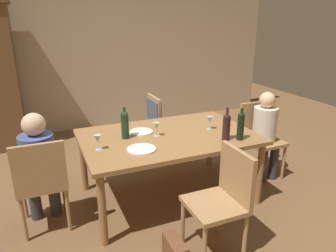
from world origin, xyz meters
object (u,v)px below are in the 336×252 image
at_px(chair_right_end, 259,134).
at_px(wine_glass_near_left, 210,120).
at_px(wine_glass_centre, 157,126).
at_px(chair_far_right, 159,119).
at_px(person_woman_host, 39,162).
at_px(wine_bottle_dark_red, 226,126).
at_px(wine_bottle_tall_green, 125,124).
at_px(handbag, 175,252).
at_px(dining_table, 168,141).
at_px(chair_left_end, 41,179).
at_px(wine_glass_near_right, 98,139).
at_px(person_man_bearded, 266,129).
at_px(wine_bottle_short_olive, 241,125).
at_px(dinner_plate_host, 141,132).
at_px(dinner_plate_guest_left, 141,149).
at_px(chair_near, 224,195).

xyz_separation_m(chair_right_end, wine_glass_near_left, (-0.79, -0.10, 0.31)).
bearing_deg(wine_glass_centre, chair_far_right, 66.83).
bearing_deg(person_woman_host, chair_right_end, 1.37).
bearing_deg(chair_right_end, wine_bottle_dark_red, 29.07).
bearing_deg(wine_bottle_tall_green, handbag, -85.18).
xyz_separation_m(chair_right_end, wine_glass_centre, (-1.41, -0.07, 0.31)).
distance_m(dining_table, wine_glass_centre, 0.22).
xyz_separation_m(dining_table, wine_glass_centre, (-0.12, 0.02, 0.18)).
bearing_deg(chair_left_end, dining_table, 3.88).
xyz_separation_m(chair_right_end, person_woman_host, (-2.57, -0.06, 0.12)).
height_order(wine_glass_near_left, wine_glass_near_right, same).
bearing_deg(person_man_bearded, wine_bottle_short_olive, 29.95).
bearing_deg(person_woman_host, wine_glass_centre, -0.44).
height_order(wine_bottle_dark_red, dinner_plate_host, wine_bottle_dark_red).
height_order(wine_bottle_dark_red, handbag, wine_bottle_dark_red).
height_order(chair_far_right, dinner_plate_host, chair_far_right).
height_order(person_woman_host, wine_glass_centre, person_woman_host).
relative_size(person_man_bearded, wine_glass_near_left, 7.31).
relative_size(dining_table, chair_right_end, 1.97).
relative_size(chair_right_end, chair_far_right, 1.00).
distance_m(chair_far_right, dinner_plate_host, 0.95).
bearing_deg(wine_glass_near_left, wine_bottle_short_olive, -71.93).
xyz_separation_m(person_woman_host, wine_bottle_tall_green, (0.85, 0.06, 0.24)).
bearing_deg(dining_table, person_woman_host, 178.85).
distance_m(wine_bottle_short_olive, dinner_plate_host, 1.05).
height_order(chair_left_end, wine_glass_near_right, chair_left_end).
height_order(dining_table, person_man_bearded, person_man_bearded).
xyz_separation_m(chair_far_right, person_man_bearded, (1.00, -0.99, 0.04)).
xyz_separation_m(dinner_plate_guest_left, handbag, (0.04, -0.70, -0.64)).
xyz_separation_m(chair_left_end, dinner_plate_host, (1.05, 0.27, 0.21)).
xyz_separation_m(chair_left_end, chair_far_right, (1.57, 1.05, 0.06)).
relative_size(person_woman_host, wine_bottle_short_olive, 3.43).
bearing_deg(wine_bottle_short_olive, wine_glass_near_left, 108.07).
relative_size(wine_bottle_dark_red, dinner_plate_guest_left, 1.22).
bearing_deg(handbag, chair_far_right, 71.82).
distance_m(wine_bottle_tall_green, wine_glass_near_left, 0.94).
relative_size(person_man_bearded, dinner_plate_host, 4.32).
bearing_deg(person_man_bearded, wine_glass_near_right, 2.18).
height_order(chair_near, handbag, chair_near).
distance_m(chair_near, person_man_bearded, 1.53).
bearing_deg(chair_near, wine_bottle_tall_green, 26.53).
height_order(person_woman_host, wine_bottle_tall_green, person_woman_host).
bearing_deg(chair_left_end, dinner_plate_host, 14.67).
bearing_deg(dinner_plate_guest_left, dinner_plate_host, 71.57).
bearing_deg(dinner_plate_guest_left, person_man_bearded, 8.15).
distance_m(wine_bottle_dark_red, dinner_plate_guest_left, 0.89).
bearing_deg(dinner_plate_host, wine_glass_near_left, -15.71).
bearing_deg(handbag, chair_right_end, 32.75).
height_order(dining_table, person_woman_host, person_woman_host).
relative_size(wine_bottle_tall_green, wine_bottle_short_olive, 1.01).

